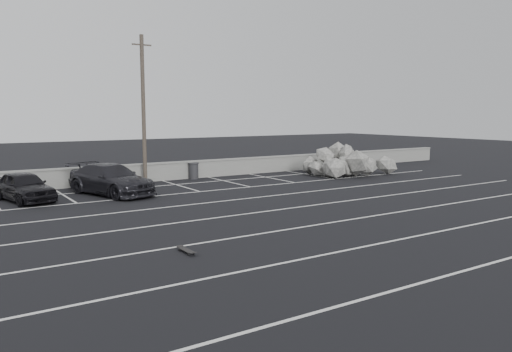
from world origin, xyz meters
TOP-DOWN VIEW (x-y plane):
  - ground at (0.00, 0.00)m, footprint 120.00×120.00m
  - seawall at (0.00, 14.00)m, footprint 50.00×0.45m
  - stall_lines at (-0.08, 4.41)m, footprint 36.00×20.05m
  - car_left at (-6.82, 10.82)m, footprint 2.45×4.19m
  - car_right at (-3.00, 10.56)m, footprint 3.58×5.50m
  - utility_pole at (-0.28, 13.20)m, footprint 1.08×0.22m
  - trash_bin at (2.89, 13.60)m, footprint 0.73×0.73m
  - riprap_pile at (11.82, 10.03)m, footprint 5.64×4.49m
  - skateboard at (-4.35, -0.73)m, footprint 0.22×0.76m

SIDE VIEW (x-z plane):
  - ground at x=0.00m, z-range 0.00..0.00m
  - stall_lines at x=-0.08m, z-range 0.00..0.01m
  - skateboard at x=-4.35m, z-range 0.03..0.12m
  - trash_bin at x=2.89m, z-range 0.01..0.98m
  - seawall at x=0.00m, z-range 0.02..1.08m
  - riprap_pile at x=11.82m, z-range -0.13..1.24m
  - car_left at x=-6.82m, z-range 0.00..1.34m
  - car_right at x=-3.00m, z-range 0.00..1.48m
  - utility_pole at x=-0.28m, z-range 0.05..8.18m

